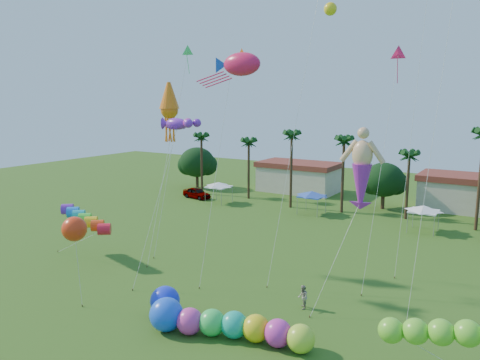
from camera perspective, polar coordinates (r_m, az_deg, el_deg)
The scene contains 17 objects.
ground at distance 29.37m, azimuth -11.18°, elevation -20.54°, with size 160.00×160.00×0.00m, color #285116.
tree_line at distance 64.62m, azimuth 19.10°, elevation -0.08°, with size 69.46×8.91×11.00m.
buildings_row at distance 72.42m, azimuth 14.97°, elevation -0.68°, with size 35.00×7.00×4.00m.
tent_row at distance 60.65m, azimuth 8.50°, elevation -1.73°, with size 31.00×4.00×0.60m.
car_a at distance 70.89m, azimuth -5.29°, elevation -1.59°, with size 1.91×4.74×1.61m, color #4C4C54.
spectator_b at distance 34.59m, azimuth 7.66°, elevation -13.97°, with size 0.84×0.65×1.72m, color gray.
caterpillar_inflatable at distance 30.50m, azimuth -2.04°, elevation -17.18°, with size 10.66×4.39×2.19m.
blue_ball at distance 33.72m, azimuth -9.13°, elevation -14.34°, with size 2.05×2.05×2.05m, color #1A2FEF.
rainbow_tube at distance 44.74m, azimuth -17.85°, elevation -5.37°, with size 8.72×4.63×3.94m.
green_worm at distance 26.16m, azimuth 17.93°, elevation -17.04°, with size 10.77×2.81×3.92m.
orange_ball_kite at distance 35.28m, azimuth -19.54°, elevation -5.65°, with size 1.81×1.81×6.58m.
merman_kite at distance 34.06m, azimuth 14.59°, elevation 0.66°, with size 3.19×5.32×12.34m.
fish_kite at distance 38.17m, azimuth 0.21°, elevation 13.93°, with size 5.20×5.98×18.54m.
squid_kite at distance 42.74m, azimuth -8.60°, elevation 8.45°, with size 2.40×4.47×16.39m.
lobster_kite at distance 37.73m, azimuth -7.75°, elevation 6.79°, with size 3.80×5.53×13.51m.
delta_kite_red at distance 39.04m, azimuth 18.68°, elevation 14.01°, with size 1.35×4.74×18.86m.
delta_kite_green at distance 44.14m, azimuth -6.48°, elevation 14.84°, with size 2.56×3.62×19.62m.
Camera 1 is at (17.75, -18.17, 14.74)m, focal length 35.00 mm.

